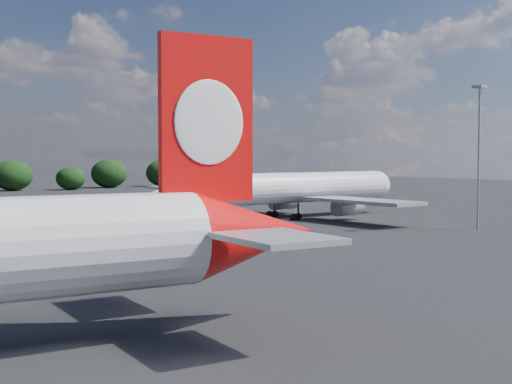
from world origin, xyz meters
TOP-DOWN VIEW (x-y plane):
  - china_southern_airliner at (62.42, 63.35)m, footprint 49.14×46.63m
  - floodlight_mast_near at (71.79, 33.36)m, footprint 1.60×1.60m

SIDE VIEW (x-z plane):
  - china_southern_airliner at x=62.42m, z-range -3.15..12.95m
  - floodlight_mast_near at x=71.79m, z-range 3.17..23.25m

